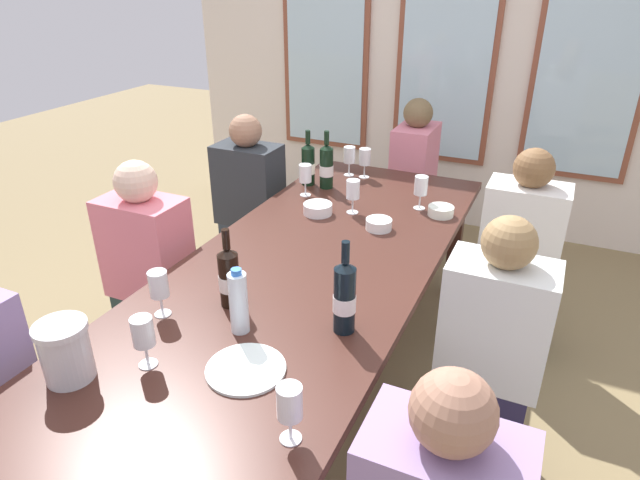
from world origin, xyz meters
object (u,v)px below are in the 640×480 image
(wine_bottle_2, at_px, (345,297))
(white_plate_0, at_px, (246,369))
(wine_glass_3, at_px, (290,405))
(seated_person_6, at_px, (412,185))
(wine_bottle_1, at_px, (308,164))
(wine_bottle_0, at_px, (326,166))
(tasting_bowl_0, at_px, (441,211))
(tasting_bowl_1, at_px, (379,224))
(wine_glass_1, at_px, (365,158))
(wine_bottle_3, at_px, (229,277))
(wine_glass_0, at_px, (159,285))
(wine_glass_4, at_px, (143,334))
(wine_glass_6, at_px, (349,156))
(seated_person_2, at_px, (151,278))
(seated_person_3, at_px, (490,358))
(wine_glass_2, at_px, (353,190))
(wine_glass_5, at_px, (305,175))
(wine_glass_7, at_px, (421,186))
(seated_person_4, at_px, (250,210))
(dining_table, at_px, (302,282))
(seated_person_5, at_px, (517,260))
(water_bottle, at_px, (238,302))
(tasting_bowl_2, at_px, (318,209))
(metal_pitcher, at_px, (65,351))

(wine_bottle_2, bearing_deg, white_plate_0, -121.12)
(wine_glass_3, distance_m, seated_person_6, 2.57)
(wine_bottle_1, bearing_deg, wine_bottle_0, -2.05)
(white_plate_0, height_order, tasting_bowl_0, tasting_bowl_0)
(white_plate_0, relative_size, seated_person_6, 0.22)
(tasting_bowl_1, relative_size, wine_glass_1, 0.71)
(wine_bottle_3, relative_size, wine_glass_0, 1.75)
(tasting_bowl_1, relative_size, wine_glass_4, 0.71)
(wine_glass_6, distance_m, seated_person_2, 1.34)
(wine_glass_6, xyz_separation_m, seated_person_3, (1.03, -1.12, -0.34))
(white_plate_0, relative_size, wine_bottle_0, 0.77)
(wine_glass_6, relative_size, seated_person_3, 0.16)
(wine_glass_2, bearing_deg, wine_glass_5, 160.46)
(wine_glass_2, xyz_separation_m, wine_glass_3, (0.40, -1.46, -0.00))
(wine_glass_2, relative_size, wine_glass_7, 1.00)
(tasting_bowl_1, xyz_separation_m, seated_person_4, (-0.94, 0.37, -0.24))
(seated_person_2, relative_size, seated_person_6, 1.00)
(dining_table, bearing_deg, wine_bottle_1, 114.05)
(wine_glass_0, xyz_separation_m, seated_person_3, (1.09, 0.52, -0.34))
(tasting_bowl_1, distance_m, wine_glass_3, 1.35)
(wine_glass_1, bearing_deg, seated_person_5, -16.24)
(wine_glass_4, relative_size, seated_person_4, 0.16)
(seated_person_2, height_order, seated_person_3, same)
(wine_bottle_0, distance_m, seated_person_5, 1.12)
(seated_person_6, bearing_deg, wine_bottle_2, -80.97)
(wine_bottle_2, bearing_deg, wine_glass_0, -163.69)
(wine_bottle_1, relative_size, wine_glass_5, 1.80)
(white_plate_0, distance_m, seated_person_5, 1.66)
(wine_glass_2, relative_size, wine_glass_3, 1.00)
(water_bottle, bearing_deg, wine_glass_1, 95.30)
(dining_table, relative_size, wine_glass_3, 15.48)
(tasting_bowl_2, relative_size, water_bottle, 0.60)
(wine_glass_2, bearing_deg, seated_person_4, 162.43)
(wine_bottle_3, bearing_deg, tasting_bowl_2, 93.70)
(wine_bottle_1, relative_size, tasting_bowl_0, 2.45)
(wine_glass_5, relative_size, wine_glass_6, 1.00)
(dining_table, distance_m, tasting_bowl_1, 0.53)
(wine_bottle_1, relative_size, wine_glass_0, 1.80)
(tasting_bowl_2, height_order, wine_glass_3, wine_glass_3)
(wine_bottle_2, xyz_separation_m, wine_glass_0, (-0.63, -0.18, -0.01))
(dining_table, relative_size, metal_pitcher, 14.17)
(wine_glass_2, height_order, wine_glass_7, same)
(wine_glass_0, bearing_deg, wine_glass_6, 88.01)
(wine_glass_7, bearing_deg, wine_bottle_0, 172.20)
(metal_pitcher, bearing_deg, tasting_bowl_0, 66.32)
(wine_glass_6, bearing_deg, wine_glass_0, -91.99)
(white_plate_0, distance_m, wine_glass_6, 1.82)
(wine_glass_0, xyz_separation_m, wine_glass_1, (0.15, 1.65, 0.00))
(metal_pitcher, distance_m, wine_bottle_1, 1.79)
(water_bottle, height_order, wine_glass_5, water_bottle)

